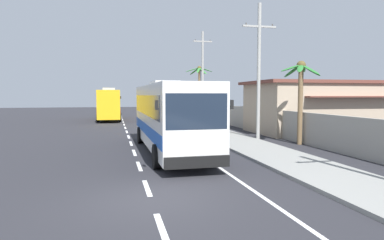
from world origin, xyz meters
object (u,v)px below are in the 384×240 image
(utility_pole_far, at_px, (203,76))
(palm_second, at_px, (199,82))
(pedestrian_far_walk, at_px, (193,117))
(utility_pole_mid, at_px, (259,70))
(pedestrian_midwalk, at_px, (208,121))
(motorcycle_beside_bus, at_px, (174,125))
(pedestrian_near_kerb, at_px, (203,119))
(coach_bus_far_lane, at_px, (109,104))
(palm_nearest, at_px, (301,85))
(coach_bus_foreground, at_px, (169,115))
(roadside_building, at_px, (336,107))

(utility_pole_far, distance_m, palm_second, 10.83)
(pedestrian_far_walk, relative_size, utility_pole_mid, 0.17)
(pedestrian_midwalk, height_order, palm_second, palm_second)
(motorcycle_beside_bus, bearing_deg, utility_pole_mid, -47.60)
(pedestrian_near_kerb, bearing_deg, pedestrian_midwalk, 135.77)
(pedestrian_far_walk, xyz_separation_m, utility_pole_far, (2.03, 4.34, 4.17))
(coach_bus_far_lane, xyz_separation_m, palm_nearest, (11.73, -24.24, 1.66))
(coach_bus_foreground, relative_size, palm_nearest, 2.37)
(motorcycle_beside_bus, xyz_separation_m, pedestrian_midwalk, (2.84, 0.18, 0.32))
(pedestrian_near_kerb, bearing_deg, coach_bus_foreground, 102.62)
(pedestrian_near_kerb, relative_size, utility_pole_mid, 0.19)
(pedestrian_midwalk, relative_size, palm_second, 0.23)
(coach_bus_far_lane, bearing_deg, utility_pole_far, -37.00)
(utility_pole_mid, distance_m, palm_nearest, 3.13)
(pedestrian_midwalk, bearing_deg, utility_pole_mid, -176.49)
(motorcycle_beside_bus, bearing_deg, utility_pole_far, 62.67)
(coach_bus_far_lane, height_order, pedestrian_far_walk, coach_bus_far_lane)
(motorcycle_beside_bus, relative_size, palm_nearest, 0.38)
(coach_bus_foreground, bearing_deg, roadside_building, 23.94)
(motorcycle_beside_bus, distance_m, pedestrian_near_kerb, 2.98)
(palm_nearest, bearing_deg, pedestrian_far_walk, 107.26)
(palm_nearest, bearing_deg, roadside_building, 41.00)
(palm_nearest, bearing_deg, pedestrian_midwalk, 115.34)
(pedestrian_midwalk, bearing_deg, palm_second, -28.45)
(pedestrian_near_kerb, xyz_separation_m, utility_pole_mid, (2.12, -6.48, 3.69))
(coach_bus_foreground, height_order, pedestrian_near_kerb, coach_bus_foreground)
(utility_pole_far, bearing_deg, roadside_building, -51.43)
(motorcycle_beside_bus, xyz_separation_m, utility_pole_mid, (4.82, -5.28, 4.09))
(pedestrian_midwalk, relative_size, palm_nearest, 0.31)
(coach_bus_foreground, relative_size, roadside_building, 0.83)
(utility_pole_mid, bearing_deg, roadside_building, 22.58)
(pedestrian_near_kerb, height_order, pedestrian_midwalk, pedestrian_near_kerb)
(pedestrian_near_kerb, distance_m, palm_second, 19.40)
(utility_pole_mid, xyz_separation_m, palm_nearest, (1.73, -2.37, -1.07))
(roadside_building, bearing_deg, pedestrian_midwalk, 169.74)
(coach_bus_far_lane, height_order, palm_second, palm_second)
(pedestrian_far_walk, bearing_deg, pedestrian_near_kerb, -34.50)
(pedestrian_far_walk, distance_m, palm_second, 16.03)
(coach_bus_foreground, distance_m, roadside_building, 16.57)
(coach_bus_foreground, height_order, palm_nearest, palm_nearest)
(pedestrian_far_walk, relative_size, utility_pole_far, 0.16)
(palm_nearest, bearing_deg, utility_pole_far, 96.24)
(utility_pole_far, xyz_separation_m, palm_second, (2.30, 10.58, -0.21))
(palm_second, bearing_deg, pedestrian_far_walk, -106.20)
(utility_pole_mid, bearing_deg, utility_pole_far, 90.40)
(coach_bus_foreground, height_order, pedestrian_midwalk, coach_bus_foreground)
(pedestrian_far_walk, height_order, palm_nearest, palm_nearest)
(utility_pole_mid, bearing_deg, palm_second, 84.96)
(coach_bus_far_lane, distance_m, palm_second, 12.92)
(pedestrian_far_walk, distance_m, palm_nearest, 13.31)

